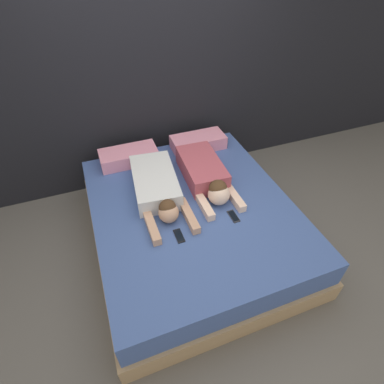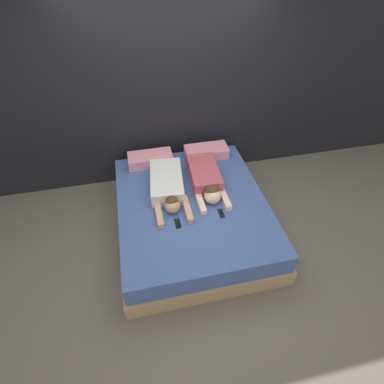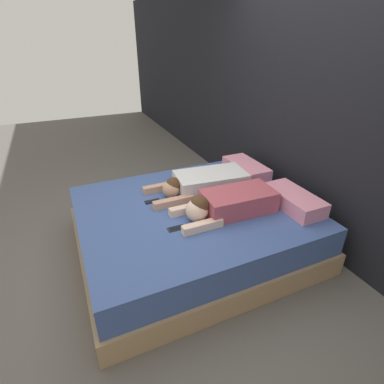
# 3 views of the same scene
# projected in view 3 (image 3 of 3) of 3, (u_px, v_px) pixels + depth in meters

# --- Properties ---
(ground_plane) EXTENTS (12.00, 12.00, 0.00)m
(ground_plane) POSITION_uv_depth(u_px,v_px,m) (192.00, 247.00, 3.03)
(ground_plane) COLOR #5B5651
(wall_back) EXTENTS (12.00, 0.06, 2.60)m
(wall_back) POSITION_uv_depth(u_px,v_px,m) (306.00, 106.00, 2.86)
(wall_back) COLOR black
(wall_back) RESTS_ON ground_plane
(bed) EXTENTS (1.81, 2.11, 0.48)m
(bed) POSITION_uv_depth(u_px,v_px,m) (192.00, 228.00, 2.92)
(bed) COLOR tan
(bed) RESTS_ON ground_plane
(pillow_head_left) EXTENTS (0.60, 0.28, 0.14)m
(pillow_head_left) POSITION_uv_depth(u_px,v_px,m) (246.00, 169.00, 3.40)
(pillow_head_left) COLOR pink
(pillow_head_left) RESTS_ON bed
(pillow_head_right) EXTENTS (0.60, 0.28, 0.14)m
(pillow_head_right) POSITION_uv_depth(u_px,v_px,m) (293.00, 200.00, 2.77)
(pillow_head_right) COLOR pink
(pillow_head_right) RESTS_ON bed
(person_left) EXTENTS (0.46, 1.05, 0.20)m
(person_left) POSITION_uv_depth(u_px,v_px,m) (203.00, 182.00, 3.06)
(person_left) COLOR silver
(person_left) RESTS_ON bed
(person_right) EXTENTS (0.38, 0.94, 0.23)m
(person_right) POSITION_uv_depth(u_px,v_px,m) (228.00, 203.00, 2.66)
(person_right) COLOR #B24C59
(person_right) RESTS_ON bed
(cell_phone_left) EXTENTS (0.06, 0.15, 0.01)m
(cell_phone_left) POSITION_uv_depth(u_px,v_px,m) (152.00, 201.00, 2.88)
(cell_phone_left) COLOR black
(cell_phone_left) RESTS_ON bed
(cell_phone_right) EXTENTS (0.06, 0.15, 0.01)m
(cell_phone_right) POSITION_uv_depth(u_px,v_px,m) (176.00, 228.00, 2.48)
(cell_phone_right) COLOR #2D2D33
(cell_phone_right) RESTS_ON bed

